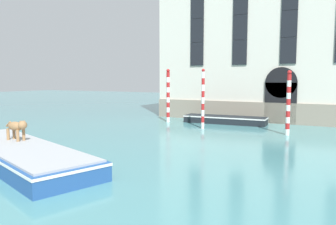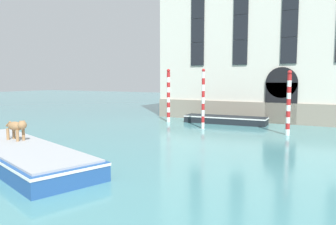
{
  "view_description": "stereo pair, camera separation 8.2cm",
  "coord_description": "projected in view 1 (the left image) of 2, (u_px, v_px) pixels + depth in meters",
  "views": [
    {
      "loc": [
        7.82,
        -1.46,
        2.96
      ],
      "look_at": [
        -0.1,
        13.58,
        1.2
      ],
      "focal_mm": 35.0,
      "sensor_mm": 36.0,
      "label": 1
    },
    {
      "loc": [
        7.89,
        -1.42,
        2.96
      ],
      "look_at": [
        -0.1,
        13.58,
        1.2
      ],
      "focal_mm": 35.0,
      "sensor_mm": 36.0,
      "label": 2
    }
  ],
  "objects": [
    {
      "name": "mooring_pole_1",
      "position": [
        288.0,
        103.0,
        17.06
      ],
      "size": [
        0.22,
        0.22,
        3.4
      ],
      "color": "white",
      "rests_on": "ground_plane"
    },
    {
      "name": "palazzo_left",
      "position": [
        272.0,
        37.0,
        24.19
      ],
      "size": [
        15.78,
        6.13,
        12.09
      ],
      "color": "beige",
      "rests_on": "ground_plane"
    },
    {
      "name": "boat_foreground",
      "position": [
        18.0,
        152.0,
        11.7
      ],
      "size": [
        8.79,
        4.91,
        0.63
      ],
      "rotation": [
        0.0,
        0.0,
        -0.33
      ],
      "color": "#234C8C",
      "rests_on": "ground_plane"
    },
    {
      "name": "mooring_pole_0",
      "position": [
        168.0,
        95.0,
        22.2
      ],
      "size": [
        0.23,
        0.23,
        3.61
      ],
      "color": "white",
      "rests_on": "ground_plane"
    },
    {
      "name": "mooring_pole_2",
      "position": [
        203.0,
        99.0,
        19.25
      ],
      "size": [
        0.19,
        0.19,
        3.54
      ],
      "color": "white",
      "rests_on": "ground_plane"
    },
    {
      "name": "dog_on_deck",
      "position": [
        17.0,
        127.0,
        12.36
      ],
      "size": [
        1.21,
        0.42,
        0.8
      ],
      "rotation": [
        0.0,
        0.0,
        -0.08
      ],
      "color": "#997047",
      "rests_on": "boat_foreground"
    },
    {
      "name": "boat_moored_near_palazzo",
      "position": [
        225.0,
        119.0,
        21.73
      ],
      "size": [
        5.46,
        1.65,
        0.49
      ],
      "rotation": [
        0.0,
        0.0,
        0.05
      ],
      "color": "black",
      "rests_on": "ground_plane"
    }
  ]
}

